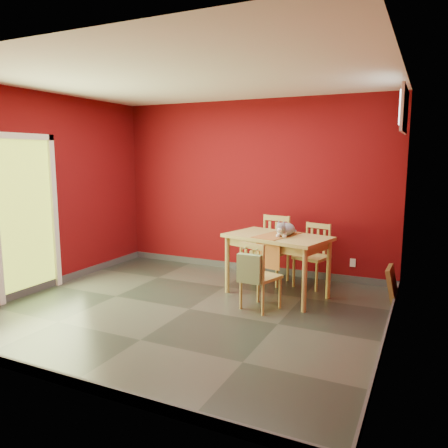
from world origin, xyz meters
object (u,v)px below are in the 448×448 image
at_px(chair_far_left, 272,249).
at_px(chair_far_right, 313,255).
at_px(chair_near, 259,275).
at_px(cat, 286,227).
at_px(dining_table, 277,243).
at_px(tote_bag, 249,269).
at_px(picture_frame, 392,284).

relative_size(chair_far_left, chair_far_right, 1.09).
xyz_separation_m(chair_near, cat, (0.12, 0.64, 0.50)).
bearing_deg(chair_far_right, dining_table, -116.13).
bearing_deg(dining_table, tote_bag, -94.64).
xyz_separation_m(chair_far_right, picture_frame, (1.08, -0.22, -0.23)).
bearing_deg(picture_frame, dining_table, -162.96).
distance_m(chair_far_left, tote_bag, 1.42).
bearing_deg(picture_frame, cat, -163.11).
distance_m(chair_near, tote_bag, 0.24).
xyz_separation_m(dining_table, tote_bag, (-0.07, -0.81, -0.16)).
relative_size(dining_table, chair_near, 1.73).
distance_m(cat, picture_frame, 1.54).
height_order(chair_far_left, cat, cat).
distance_m(tote_bag, cat, 0.93).
height_order(dining_table, picture_frame, dining_table).
bearing_deg(tote_bag, chair_far_right, 75.20).
distance_m(dining_table, picture_frame, 1.55).
distance_m(chair_far_right, chair_near, 1.30).
distance_m(dining_table, chair_far_right, 0.77).
distance_m(chair_near, cat, 0.82).
bearing_deg(chair_far_right, chair_far_left, -174.99).
bearing_deg(chair_near, picture_frame, 35.88).
bearing_deg(chair_near, tote_bag, -100.88).
distance_m(dining_table, cat, 0.24).
relative_size(chair_near, cat, 1.84).
bearing_deg(dining_table, chair_far_left, 114.99).
height_order(chair_far_right, cat, cat).
bearing_deg(chair_far_right, picture_frame, -11.58).
xyz_separation_m(chair_far_right, cat, (-0.22, -0.62, 0.48)).
bearing_deg(cat, dining_table, -134.71).
bearing_deg(dining_table, picture_frame, 17.04).
distance_m(chair_far_right, picture_frame, 1.13).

